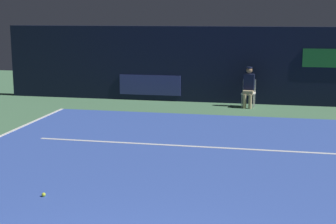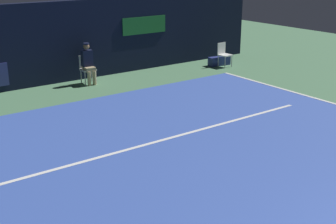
% 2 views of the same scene
% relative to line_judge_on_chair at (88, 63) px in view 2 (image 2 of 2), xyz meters
% --- Properties ---
extents(ground_plane, '(31.97, 31.97, 0.00)m').
position_rel_line_judge_on_chair_xyz_m(ground_plane, '(-0.64, -7.47, -0.69)').
color(ground_plane, '#4C7A56').
extents(court_surface, '(10.48, 11.76, 0.01)m').
position_rel_line_judge_on_chair_xyz_m(court_surface, '(-0.64, -7.47, -0.68)').
color(court_surface, '#3856B2').
rests_on(court_surface, ground).
extents(line_service, '(8.17, 0.10, 0.01)m').
position_rel_line_judge_on_chair_xyz_m(line_service, '(-0.64, -5.41, -0.67)').
color(line_service, white).
rests_on(line_service, court_surface).
extents(back_wall, '(16.17, 0.33, 2.60)m').
position_rel_line_judge_on_chair_xyz_m(back_wall, '(-0.65, 0.78, 0.61)').
color(back_wall, black).
rests_on(back_wall, ground).
extents(line_judge_on_chair, '(0.46, 0.55, 1.32)m').
position_rel_line_judge_on_chair_xyz_m(line_judge_on_chair, '(0.00, 0.00, 0.00)').
color(line_judge_on_chair, white).
rests_on(line_judge_on_chair, ground).
extents(courtside_chair_near, '(0.48, 0.46, 0.88)m').
position_rel_line_judge_on_chair_xyz_m(courtside_chair_near, '(5.22, -0.73, -0.18)').
color(courtside_chair_near, white).
rests_on(courtside_chair_near, ground).
extents(equipment_bag, '(0.87, 0.41, 0.32)m').
position_rel_line_judge_on_chair_xyz_m(equipment_bag, '(5.24, -0.48, -0.53)').
color(equipment_bag, navy).
rests_on(equipment_bag, ground).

